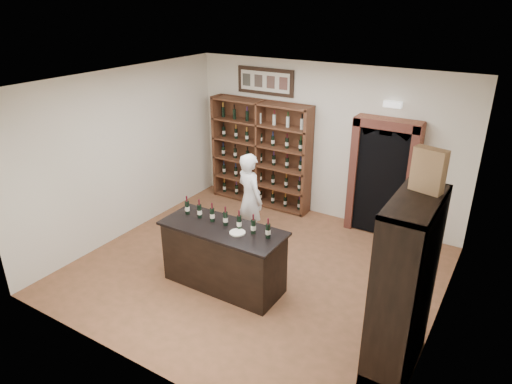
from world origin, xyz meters
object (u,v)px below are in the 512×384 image
counter_bottle_0 (187,207)px  wine_crate (429,170)px  side_cabinet (403,315)px  shopkeeper (250,199)px  tasting_counter (224,257)px  wine_shelf (261,153)px

counter_bottle_0 → wine_crate: (3.43, -0.12, 1.33)m
side_cabinet → shopkeeper: (-3.11, 1.65, 0.08)m
tasting_counter → shopkeeper: shopkeeper is taller
counter_bottle_0 → shopkeeper: (0.34, 1.27, -0.27)m
tasting_counter → side_cabinet: bearing=-6.3°
wine_shelf → wine_crate: bearing=-38.0°
counter_bottle_0 → wine_crate: wine_crate is taller
wine_shelf → tasting_counter: (1.10, -2.93, -0.61)m
counter_bottle_0 → wine_crate: size_ratio=0.63×
shopkeeper → tasting_counter: bearing=130.1°
wine_shelf → wine_crate: size_ratio=4.62×
shopkeeper → wine_crate: (3.09, -1.40, 1.60)m
counter_bottle_0 → shopkeeper: 1.35m
tasting_counter → side_cabinet: size_ratio=0.85×
side_cabinet → counter_bottle_0: bearing=173.7°
shopkeeper → wine_crate: size_ratio=3.52×
counter_bottle_0 → shopkeeper: size_ratio=0.18×
tasting_counter → shopkeeper: bearing=105.9°
wine_shelf → counter_bottle_0: wine_shelf is taller
side_cabinet → tasting_counter: bearing=173.7°
wine_shelf → wine_crate: wine_crate is taller
counter_bottle_0 → side_cabinet: 3.48m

